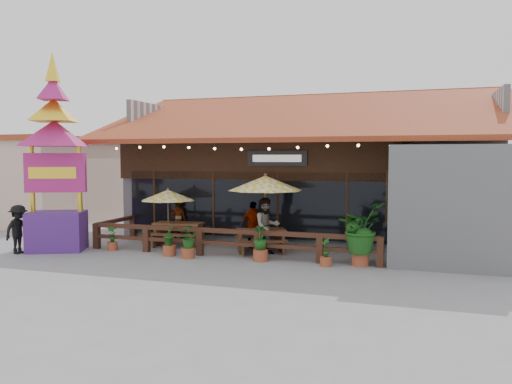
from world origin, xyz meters
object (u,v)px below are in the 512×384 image
(picnic_table_left, at_px, (179,230))
(tropical_plant, at_px, (361,229))
(pedestrian, at_px, (19,229))
(umbrella_right, at_px, (265,184))
(thai_sign_tower, at_px, (55,139))
(picnic_table_right, at_px, (261,237))
(umbrella_left, at_px, (168,195))

(picnic_table_left, bearing_deg, tropical_plant, -11.94)
(tropical_plant, bearing_deg, pedestrian, -171.72)
(umbrella_right, bearing_deg, pedestrian, -161.32)
(picnic_table_left, relative_size, thai_sign_tower, 0.26)
(tropical_plant, height_order, pedestrian, tropical_plant)
(picnic_table_right, bearing_deg, umbrella_left, 178.86)
(umbrella_left, height_order, thai_sign_tower, thai_sign_tower)
(thai_sign_tower, xyz_separation_m, tropical_plant, (10.31, 0.74, -2.78))
(umbrella_right, xyz_separation_m, picnic_table_left, (-3.43, 0.38, -1.78))
(umbrella_left, relative_size, picnic_table_left, 1.23)
(tropical_plant, bearing_deg, umbrella_left, 170.49)
(umbrella_right, relative_size, pedestrian, 1.96)
(thai_sign_tower, bearing_deg, tropical_plant, 4.12)
(umbrella_left, height_order, pedestrian, umbrella_left)
(picnic_table_left, height_order, picnic_table_right, picnic_table_left)
(umbrella_left, bearing_deg, picnic_table_left, 40.10)
(pedestrian, bearing_deg, umbrella_left, -53.09)
(umbrella_left, distance_m, picnic_table_left, 1.34)
(umbrella_left, bearing_deg, umbrella_right, -2.11)
(umbrella_right, height_order, thai_sign_tower, thai_sign_tower)
(umbrella_left, bearing_deg, tropical_plant, -9.51)
(umbrella_left, xyz_separation_m, picnic_table_left, (0.29, 0.25, -1.29))
(umbrella_left, distance_m, umbrella_right, 3.76)
(thai_sign_tower, bearing_deg, umbrella_left, 30.20)
(picnic_table_right, xyz_separation_m, thai_sign_tower, (-6.85, -1.85, 3.34))
(tropical_plant, distance_m, pedestrian, 11.27)
(picnic_table_right, relative_size, tropical_plant, 1.09)
(umbrella_right, height_order, picnic_table_right, umbrella_right)
(tropical_plant, xyz_separation_m, pedestrian, (-11.14, -1.62, -0.27))
(picnic_table_left, distance_m, pedestrian, 5.38)
(umbrella_left, distance_m, tropical_plant, 7.15)
(pedestrian, bearing_deg, picnic_table_right, -67.63)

